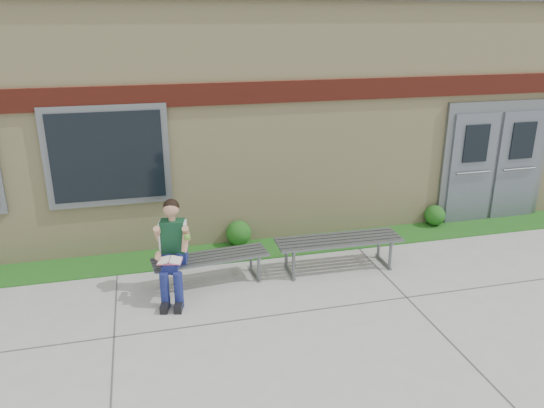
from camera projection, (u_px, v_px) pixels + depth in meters
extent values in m
plane|color=#9E9E99|center=(355.00, 326.00, 6.82)|extent=(80.00, 80.00, 0.00)
cube|color=#1E4E14|center=(297.00, 245.00, 9.19)|extent=(16.00, 0.80, 0.02)
cube|color=beige|center=(254.00, 101.00, 11.62)|extent=(16.00, 6.00, 4.00)
cube|color=maroon|center=(293.00, 91.00, 8.66)|extent=(16.00, 0.06, 0.35)
cube|color=slate|center=(108.00, 156.00, 8.26)|extent=(1.90, 0.08, 1.60)
cube|color=black|center=(107.00, 157.00, 8.22)|extent=(1.70, 0.04, 1.40)
cube|color=slate|center=(494.00, 162.00, 10.06)|extent=(2.20, 0.08, 2.30)
cube|color=slate|center=(472.00, 169.00, 9.93)|extent=(0.92, 0.06, 2.10)
cube|color=slate|center=(517.00, 166.00, 10.16)|extent=(0.92, 0.06, 2.10)
cube|color=slate|center=(211.00, 257.00, 7.78)|extent=(1.74, 0.64, 0.03)
cube|color=slate|center=(165.00, 276.00, 7.70)|extent=(0.09, 0.47, 0.39)
cube|color=slate|center=(256.00, 266.00, 8.01)|extent=(0.09, 0.47, 0.39)
cube|color=slate|center=(339.00, 240.00, 8.22)|extent=(1.97, 0.58, 0.04)
cube|color=slate|center=(290.00, 261.00, 8.13)|extent=(0.06, 0.54, 0.45)
cube|color=slate|center=(384.00, 250.00, 8.49)|extent=(0.06, 0.54, 0.45)
cube|color=navy|center=(175.00, 256.00, 7.58)|extent=(0.40, 0.32, 0.17)
cube|color=#0F3925|center=(173.00, 236.00, 7.45)|extent=(0.37, 0.27, 0.48)
sphere|color=tan|center=(171.00, 209.00, 7.30)|extent=(0.26, 0.26, 0.22)
sphere|color=black|center=(171.00, 207.00, 7.32)|extent=(0.27, 0.27, 0.23)
cylinder|color=navy|center=(165.00, 263.00, 7.32)|extent=(0.25, 0.46, 0.16)
cylinder|color=navy|center=(178.00, 263.00, 7.32)|extent=(0.25, 0.46, 0.16)
cylinder|color=navy|center=(165.00, 290.00, 7.18)|extent=(0.12, 0.12, 0.52)
cylinder|color=navy|center=(179.00, 290.00, 7.19)|extent=(0.12, 0.12, 0.52)
cube|color=black|center=(165.00, 306.00, 7.18)|extent=(0.16, 0.29, 0.10)
cube|color=black|center=(179.00, 306.00, 7.19)|extent=(0.16, 0.29, 0.10)
cylinder|color=tan|center=(158.00, 234.00, 7.37)|extent=(0.14, 0.25, 0.27)
cylinder|color=tan|center=(186.00, 234.00, 7.38)|extent=(0.14, 0.25, 0.27)
cube|color=white|center=(170.00, 260.00, 7.17)|extent=(0.36, 0.29, 0.02)
cube|color=#D95173|center=(170.00, 261.00, 7.17)|extent=(0.37, 0.30, 0.01)
sphere|color=#58A82C|center=(187.00, 237.00, 7.24)|extent=(0.09, 0.09, 0.09)
sphere|color=#1E4E14|center=(239.00, 233.00, 9.12)|extent=(0.43, 0.43, 0.43)
sphere|color=#1E4E14|center=(435.00, 215.00, 10.00)|extent=(0.38, 0.38, 0.38)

